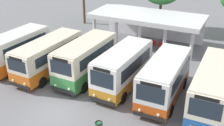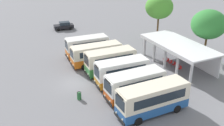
{
  "view_description": "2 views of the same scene",
  "coord_description": "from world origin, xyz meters",
  "px_view_note": "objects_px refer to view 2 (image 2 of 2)",
  "views": [
    {
      "loc": [
        10.96,
        -13.18,
        11.76
      ],
      "look_at": [
        1.27,
        6.4,
        1.36
      ],
      "focal_mm": 45.59,
      "sensor_mm": 36.0,
      "label": 1
    },
    {
      "loc": [
        28.06,
        -8.16,
        15.81
      ],
      "look_at": [
        -0.46,
        5.47,
        1.56
      ],
      "focal_mm": 41.21,
      "sensor_mm": 36.0,
      "label": 2
    }
  ],
  "objects_px": {
    "city_bus_middle_cream": "(110,61)",
    "city_bus_far_end_green": "(153,98)",
    "waiting_chair_end_by_column": "(165,59)",
    "city_bus_fifth_blue": "(135,84)",
    "parked_car_flank": "(64,26)",
    "waiting_chair_middle_seat": "(171,62)",
    "city_bus_fourth_amber": "(122,71)",
    "waiting_chair_fourth_seat": "(174,64)",
    "waiting_chair_far_end_seat": "(180,68)",
    "waiting_chair_second_from_end": "(168,60)",
    "waiting_chair_fifth_seat": "(177,66)",
    "city_bus_nearest_orange": "(87,46)",
    "city_bus_second_in_row": "(96,54)",
    "litter_bin_apron": "(79,96)"
  },
  "relations": [
    {
      "from": "city_bus_far_end_green",
      "to": "city_bus_fifth_blue",
      "type": "bearing_deg",
      "value": -178.57
    },
    {
      "from": "waiting_chair_middle_seat",
      "to": "waiting_chair_fourth_seat",
      "type": "distance_m",
      "value": 0.72
    },
    {
      "from": "city_bus_fourth_amber",
      "to": "city_bus_fifth_blue",
      "type": "bearing_deg",
      "value": -1.74
    },
    {
      "from": "city_bus_nearest_orange",
      "to": "city_bus_middle_cream",
      "type": "distance_m",
      "value": 6.92
    },
    {
      "from": "city_bus_fourth_amber",
      "to": "city_bus_nearest_orange",
      "type": "bearing_deg",
      "value": -176.01
    },
    {
      "from": "city_bus_nearest_orange",
      "to": "city_bus_second_in_row",
      "type": "bearing_deg",
      "value": 2.62
    },
    {
      "from": "city_bus_nearest_orange",
      "to": "parked_car_flank",
      "type": "distance_m",
      "value": 15.99
    },
    {
      "from": "city_bus_middle_cream",
      "to": "waiting_chair_fifth_seat",
      "type": "bearing_deg",
      "value": 71.68
    },
    {
      "from": "waiting_chair_fourth_seat",
      "to": "waiting_chair_far_end_seat",
      "type": "xyz_separation_m",
      "value": [
        1.45,
        -0.12,
        0.0
      ]
    },
    {
      "from": "waiting_chair_end_by_column",
      "to": "city_bus_fifth_blue",
      "type": "bearing_deg",
      "value": -53.77
    },
    {
      "from": "city_bus_nearest_orange",
      "to": "city_bus_middle_cream",
      "type": "xyz_separation_m",
      "value": [
        6.88,
        0.76,
        0.06
      ]
    },
    {
      "from": "parked_car_flank",
      "to": "city_bus_far_end_green",
      "type": "bearing_deg",
      "value": -0.09
    },
    {
      "from": "waiting_chair_end_by_column",
      "to": "waiting_chair_far_end_seat",
      "type": "bearing_deg",
      "value": -2.22
    },
    {
      "from": "parked_car_flank",
      "to": "waiting_chair_middle_seat",
      "type": "height_order",
      "value": "parked_car_flank"
    },
    {
      "from": "city_bus_fourth_amber",
      "to": "waiting_chair_fourth_seat",
      "type": "distance_m",
      "value": 9.27
    },
    {
      "from": "city_bus_fifth_blue",
      "to": "waiting_chair_end_by_column",
      "type": "bearing_deg",
      "value": 126.23
    },
    {
      "from": "city_bus_middle_cream",
      "to": "parked_car_flank",
      "type": "height_order",
      "value": "city_bus_middle_cream"
    },
    {
      "from": "city_bus_second_in_row",
      "to": "city_bus_fifth_blue",
      "type": "distance_m",
      "value": 10.33
    },
    {
      "from": "city_bus_nearest_orange",
      "to": "waiting_chair_middle_seat",
      "type": "relative_size",
      "value": 7.82
    },
    {
      "from": "city_bus_middle_cream",
      "to": "waiting_chair_far_end_seat",
      "type": "height_order",
      "value": "city_bus_middle_cream"
    },
    {
      "from": "waiting_chair_far_end_seat",
      "to": "waiting_chair_second_from_end",
      "type": "bearing_deg",
      "value": 178.86
    },
    {
      "from": "waiting_chair_fifth_seat",
      "to": "waiting_chair_far_end_seat",
      "type": "height_order",
      "value": "same"
    },
    {
      "from": "city_bus_fourth_amber",
      "to": "waiting_chair_second_from_end",
      "type": "relative_size",
      "value": 7.89
    },
    {
      "from": "city_bus_fourth_amber",
      "to": "waiting_chair_middle_seat",
      "type": "distance_m",
      "value": 9.34
    },
    {
      "from": "waiting_chair_second_from_end",
      "to": "waiting_chair_far_end_seat",
      "type": "height_order",
      "value": "same"
    },
    {
      "from": "city_bus_middle_cream",
      "to": "waiting_chair_end_by_column",
      "type": "height_order",
      "value": "city_bus_middle_cream"
    },
    {
      "from": "city_bus_nearest_orange",
      "to": "city_bus_fifth_blue",
      "type": "distance_m",
      "value": 13.78
    },
    {
      "from": "city_bus_fourth_amber",
      "to": "parked_car_flank",
      "type": "relative_size",
      "value": 1.62
    },
    {
      "from": "waiting_chair_second_from_end",
      "to": "waiting_chair_fifth_seat",
      "type": "xyz_separation_m",
      "value": [
        2.17,
        0.07,
        0.0
      ]
    },
    {
      "from": "city_bus_fifth_blue",
      "to": "waiting_chair_fourth_seat",
      "type": "relative_size",
      "value": 8.14
    },
    {
      "from": "waiting_chair_fifth_seat",
      "to": "litter_bin_apron",
      "type": "relative_size",
      "value": 0.96
    },
    {
      "from": "city_bus_fourth_amber",
      "to": "city_bus_middle_cream",
      "type": "bearing_deg",
      "value": 179.42
    },
    {
      "from": "city_bus_middle_cream",
      "to": "city_bus_far_end_green",
      "type": "distance_m",
      "value": 10.32
    },
    {
      "from": "city_bus_fifth_blue",
      "to": "waiting_chair_fifth_seat",
      "type": "height_order",
      "value": "city_bus_fifth_blue"
    },
    {
      "from": "waiting_chair_middle_seat",
      "to": "waiting_chair_fourth_seat",
      "type": "height_order",
      "value": "same"
    },
    {
      "from": "city_bus_second_in_row",
      "to": "waiting_chair_far_end_seat",
      "type": "height_order",
      "value": "city_bus_second_in_row"
    },
    {
      "from": "city_bus_fifth_blue",
      "to": "waiting_chair_second_from_end",
      "type": "relative_size",
      "value": 8.14
    },
    {
      "from": "city_bus_fifth_blue",
      "to": "waiting_chair_second_from_end",
      "type": "xyz_separation_m",
      "value": [
        -6.04,
        9.15,
        -1.22
      ]
    },
    {
      "from": "city_bus_fifth_blue",
      "to": "city_bus_fourth_amber",
      "type": "bearing_deg",
      "value": 178.26
    },
    {
      "from": "waiting_chair_end_by_column",
      "to": "waiting_chair_second_from_end",
      "type": "bearing_deg",
      "value": -6.54
    },
    {
      "from": "city_bus_middle_cream",
      "to": "city_bus_fifth_blue",
      "type": "bearing_deg",
      "value": -1.16
    },
    {
      "from": "city_bus_middle_cream",
      "to": "litter_bin_apron",
      "type": "height_order",
      "value": "city_bus_middle_cream"
    },
    {
      "from": "waiting_chair_middle_seat",
      "to": "waiting_chair_fifth_seat",
      "type": "xyz_separation_m",
      "value": [
        1.45,
        0.06,
        0.0
      ]
    },
    {
      "from": "city_bus_fifth_blue",
      "to": "waiting_chair_middle_seat",
      "type": "relative_size",
      "value": 8.14
    },
    {
      "from": "city_bus_second_in_row",
      "to": "waiting_chair_fifth_seat",
      "type": "distance_m",
      "value": 11.69
    },
    {
      "from": "waiting_chair_fifth_seat",
      "to": "parked_car_flank",
      "type": "bearing_deg",
      "value": -160.62
    },
    {
      "from": "city_bus_fifth_blue",
      "to": "waiting_chair_far_end_seat",
      "type": "relative_size",
      "value": 8.14
    },
    {
      "from": "waiting_chair_second_from_end",
      "to": "waiting_chair_middle_seat",
      "type": "bearing_deg",
      "value": 0.69
    },
    {
      "from": "waiting_chair_end_by_column",
      "to": "parked_car_flank",
      "type": "bearing_deg",
      "value": -158.36
    },
    {
      "from": "city_bus_fifth_blue",
      "to": "waiting_chair_fourth_seat",
      "type": "bearing_deg",
      "value": 116.53
    }
  ]
}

